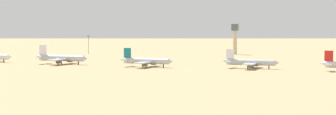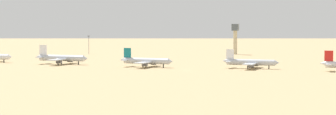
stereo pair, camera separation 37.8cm
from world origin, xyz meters
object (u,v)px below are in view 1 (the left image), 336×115
Objects in this scene: parked_jet_white_4 at (250,62)px; light_pole_mid at (89,44)px; parked_jet_teal_3 at (146,61)px; parked_jet_white_2 at (61,58)px; control_tower at (235,36)px.

light_pole_mid is at bearing 144.76° from parked_jet_white_4.
parked_jet_white_4 is at bearing 10.58° from parked_jet_teal_3.
parked_jet_white_4 is at bearing 1.14° from parked_jet_white_2.
light_pole_mid is at bearing -161.52° from control_tower.
parked_jet_teal_3 is at bearing -51.12° from light_pole_mid.
parked_jet_white_4 is 193.02m from light_pole_mid.
control_tower is at bearing 105.94° from parked_jet_white_4.
parked_jet_white_2 reaches higher than parked_jet_teal_3.
light_pole_mid reaches higher than parked_jet_white_2.
parked_jet_white_4 is at bearing -74.18° from control_tower.
parked_jet_white_4 is (119.05, 3.69, -0.37)m from parked_jet_white_2.
control_tower is (76.54, 153.72, 11.18)m from parked_jet_white_2.
control_tower is 1.64× the size of light_pole_mid.
control_tower is 121.24m from light_pole_mid.
parked_jet_white_2 is 1.08× the size of parked_jet_teal_3.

